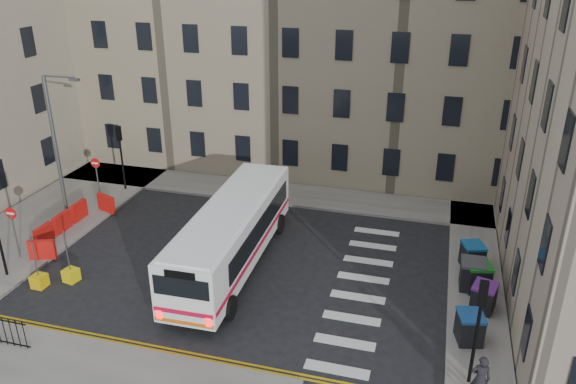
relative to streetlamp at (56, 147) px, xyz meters
The scene contains 20 objects.
ground 13.85m from the streetlamp, ahead, with size 120.00×120.00×0.00m, color black.
pavement_north 10.52m from the streetlamp, 43.32° to the left, with size 36.00×3.20×0.15m, color slate.
pavement_east 22.50m from the streetlamp, ahead, with size 2.40×26.00×0.15m, color slate.
pavement_west 4.49m from the streetlamp, 135.00° to the right, with size 6.00×22.00×0.15m, color slate.
terrace_north 15.38m from the streetlamp, 66.04° to the left, with size 38.30×10.80×17.20m.
traffic_light_east 22.91m from the streetlamp, 19.15° to the right, with size 0.28×0.22×4.10m.
traffic_light_nw 4.84m from the streetlamp, 77.47° to the left, with size 0.28×0.22×4.10m.
streetlamp is the anchor object (origin of this frame).
no_entry_north 3.41m from the streetlamp, 78.69° to the left, with size 0.60×0.08×3.00m.
no_entry_south 5.06m from the streetlamp, 83.66° to the right, with size 0.60×0.08×3.00m.
roadworks_barriers 4.15m from the streetlamp, 52.28° to the right, with size 1.66×6.26×1.00m.
bus 11.27m from the streetlamp, 11.16° to the right, with size 3.08×11.51×3.10m.
wheelie_bin_a 22.49m from the streetlamp, 13.46° to the right, with size 1.17×1.28×1.21m.
wheelie_bin_b 22.67m from the streetlamp, ahead, with size 1.19×1.29×1.19m.
wheelie_bin_c 22.31m from the streetlamp, ahead, with size 1.26×1.37×1.28m.
wheelie_bin_d 22.07m from the streetlamp, ahead, with size 1.07×1.22×1.33m.
wheelie_bin_e 22.11m from the streetlamp, ahead, with size 1.26×1.35×1.22m.
pedestrian 23.62m from the streetlamp, 20.91° to the right, with size 0.66×0.43×1.80m, color black.
bollard_yellow 8.03m from the streetlamp, 64.41° to the right, with size 0.60×0.60×0.60m, color #E3B30C.
bollard_chevron 7.92m from the streetlamp, 53.19° to the right, with size 0.60×0.60×0.60m, color yellow.
Camera 1 is at (6.64, -22.01, 14.12)m, focal length 35.00 mm.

